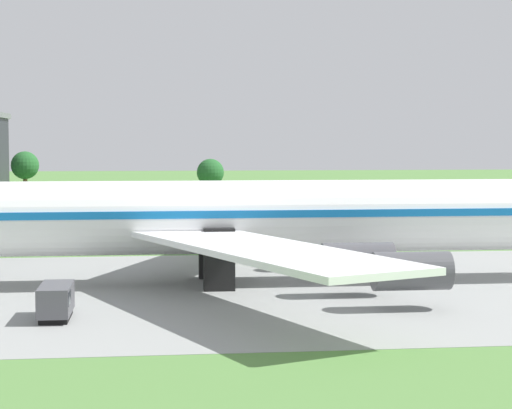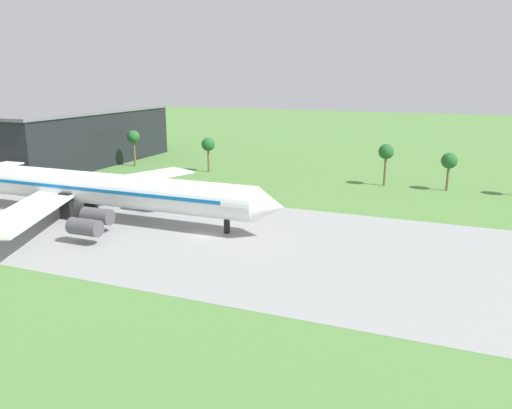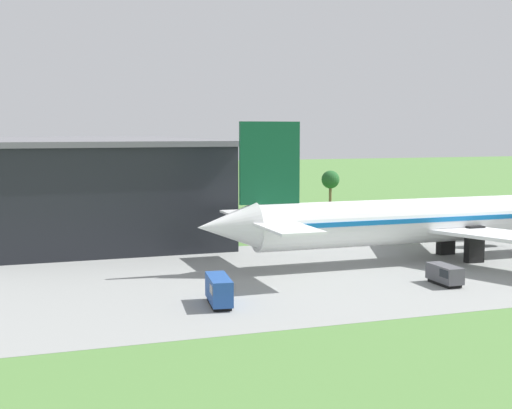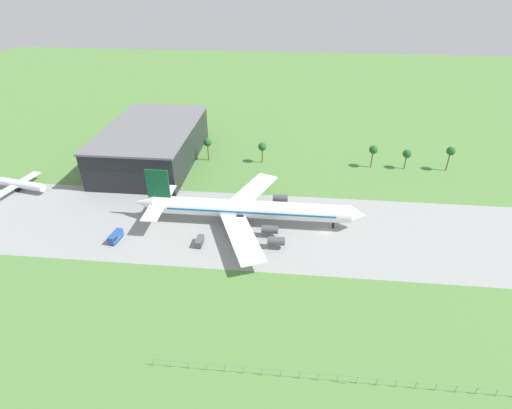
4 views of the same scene
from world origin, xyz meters
name	(u,v)px [view 2 (image 2 of 4)]	position (x,y,z in m)	size (l,w,h in m)	color
ground_plane	(205,236)	(0.00, 0.00, 0.00)	(600.00, 600.00, 0.00)	#517F3D
taxiway_strip	(205,236)	(0.00, 0.00, 0.01)	(320.00, 44.00, 0.02)	gray
jet_airliner	(86,188)	(-25.99, 2.72, 5.41)	(77.45, 56.72, 18.49)	white
terminal_building	(61,136)	(-72.88, 47.49, 7.97)	(36.72, 61.20, 15.91)	black
palm_tree_row	(326,150)	(7.35, 50.40, 7.81)	(105.75, 3.60, 10.76)	brown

